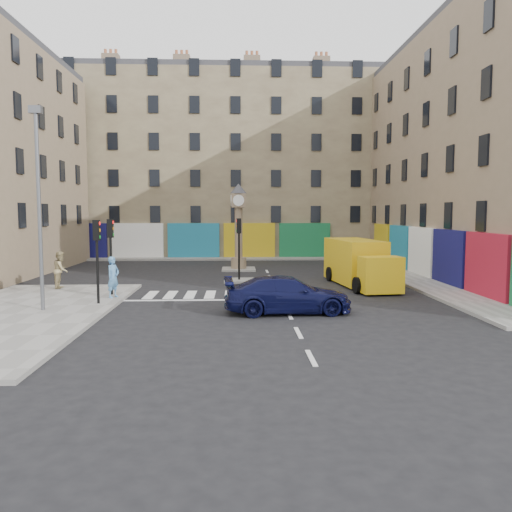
{
  "coord_description": "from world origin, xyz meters",
  "views": [
    {
      "loc": [
        -2.14,
        -21.97,
        4.2
      ],
      "look_at": [
        -1.17,
        2.89,
        2.0
      ],
      "focal_mm": 35.0,
      "sensor_mm": 36.0,
      "label": 1
    }
  ],
  "objects": [
    {
      "name": "building_far",
      "position": [
        -4.0,
        28.0,
        8.5
      ],
      "size": [
        32.0,
        10.0,
        17.0
      ],
      "primitive_type": "cube",
      "color": "#968864",
      "rests_on": "ground"
    },
    {
      "name": "sidewalk_right",
      "position": [
        8.7,
        10.0,
        0.07
      ],
      "size": [
        2.6,
        30.0,
        0.15
      ],
      "primitive_type": "cube",
      "color": "gray",
      "rests_on": "ground"
    },
    {
      "name": "sidewalk_left",
      "position": [
        -11.0,
        -2.0,
        0.07
      ],
      "size": [
        7.0,
        16.0,
        0.15
      ],
      "primitive_type": "cube",
      "color": "gray",
      "rests_on": "ground"
    },
    {
      "name": "navy_sedan",
      "position": [
        -0.03,
        -1.51,
        0.77
      ],
      "size": [
        5.38,
        2.41,
        1.53
      ],
      "primitive_type": "imported",
      "rotation": [
        0.0,
        0.0,
        1.62
      ],
      "color": "black",
      "rests_on": "ground"
    },
    {
      "name": "yellow_van",
      "position": [
        4.82,
        6.06,
        1.29
      ],
      "size": [
        3.04,
        7.32,
        2.59
      ],
      "rotation": [
        0.0,
        0.0,
        0.11
      ],
      "color": "gold",
      "rests_on": "ground"
    },
    {
      "name": "building_right",
      "position": [
        15.0,
        10.0,
        8.0
      ],
      "size": [
        10.0,
        30.0,
        16.0
      ],
      "primitive_type": "cube",
      "color": "#8C745B",
      "rests_on": "ground"
    },
    {
      "name": "pedestrian_tan",
      "position": [
        -11.49,
        4.75,
        1.14
      ],
      "size": [
        0.82,
        1.01,
        1.98
      ],
      "primitive_type": "imported",
      "rotation": [
        0.0,
        0.0,
        1.65
      ],
      "color": "tan",
      "rests_on": "sidewalk_left"
    },
    {
      "name": "island_far",
      "position": [
        -2.0,
        14.0,
        0.06
      ],
      "size": [
        2.4,
        2.4,
        0.12
      ],
      "primitive_type": "cube",
      "color": "gray",
      "rests_on": "ground"
    },
    {
      "name": "ground",
      "position": [
        0.0,
        0.0,
        0.0
      ],
      "size": [
        120.0,
        120.0,
        0.0
      ],
      "primitive_type": "plane",
      "color": "black",
      "rests_on": "ground"
    },
    {
      "name": "traffic_light_left_near",
      "position": [
        -8.3,
        0.2,
        2.62
      ],
      "size": [
        0.28,
        0.22,
        3.7
      ],
      "color": "black",
      "rests_on": "sidewalk_left"
    },
    {
      "name": "sidewalk_far",
      "position": [
        -4.0,
        22.2,
        0.07
      ],
      "size": [
        32.0,
        2.4,
        0.15
      ],
      "primitive_type": "cube",
      "color": "gray",
      "rests_on": "ground"
    },
    {
      "name": "island_near",
      "position": [
        -2.0,
        8.0,
        0.06
      ],
      "size": [
        1.8,
        1.8,
        0.12
      ],
      "primitive_type": "cube",
      "color": "gray",
      "rests_on": "ground"
    },
    {
      "name": "clock_pillar",
      "position": [
        -2.0,
        14.0,
        3.55
      ],
      "size": [
        1.2,
        1.2,
        6.1
      ],
      "color": "#8C745B",
      "rests_on": "island_far"
    },
    {
      "name": "traffic_light_island",
      "position": [
        -2.0,
        8.0,
        2.59
      ],
      "size": [
        0.28,
        0.22,
        3.7
      ],
      "color": "black",
      "rests_on": "island_near"
    },
    {
      "name": "traffic_light_left_far",
      "position": [
        -8.3,
        2.6,
        2.62
      ],
      "size": [
        0.28,
        0.22,
        3.7
      ],
      "color": "black",
      "rests_on": "sidewalk_left"
    },
    {
      "name": "pedestrian_blue",
      "position": [
        -8.0,
        1.72,
        1.12
      ],
      "size": [
        0.74,
        0.84,
        1.95
      ],
      "primitive_type": "imported",
      "rotation": [
        0.0,
        0.0,
        1.1
      ],
      "color": "#538BBF",
      "rests_on": "sidewalk_left"
    },
    {
      "name": "lamp_post",
      "position": [
        -10.2,
        -1.2,
        4.79
      ],
      "size": [
        0.5,
        0.25,
        8.3
      ],
      "color": "#595B60",
      "rests_on": "sidewalk_left"
    }
  ]
}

